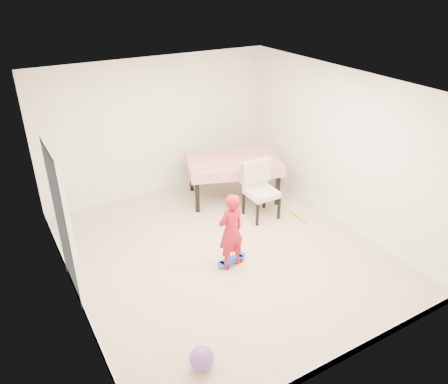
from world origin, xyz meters
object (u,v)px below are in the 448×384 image
dining_chair (262,191)px  child (231,233)px  skateboard (231,261)px  balloon (202,359)px  dining_table (233,178)px

dining_chair → child: size_ratio=0.87×
dining_chair → skateboard: (-1.17, -0.93, -0.47)m
skateboard → child: child is taller
child → balloon: 1.94m
child → balloon: child is taller
skateboard → balloon: 1.96m
dining_table → skateboard: size_ratio=3.28×
dining_chair → skateboard: size_ratio=1.97×
dining_table → child: size_ratio=1.45×
balloon → dining_table: bearing=53.9°
skateboard → balloon: (-1.28, -1.49, 0.10)m
dining_table → balloon: 4.08m
dining_table → dining_chair: size_ratio=1.67×
dining_chair → balloon: 3.46m
skateboard → child: 0.55m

